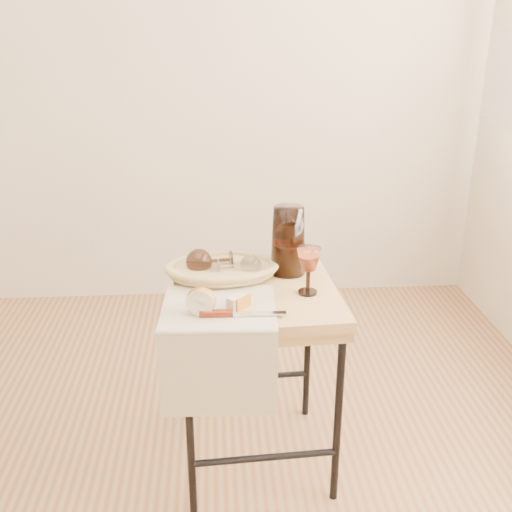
{
  "coord_description": "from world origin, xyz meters",
  "views": [
    {
      "loc": [
        0.43,
        -1.27,
        1.43
      ],
      "look_at": [
        0.55,
        0.41,
        0.76
      ],
      "focal_mm": 42.38,
      "sensor_mm": 36.0,
      "label": 1
    }
  ],
  "objects_px": {
    "bread_basket": "(222,271)",
    "table_knife": "(239,313)",
    "goblet_lying_a": "(213,261)",
    "wine_goblet": "(308,271)",
    "tea_towel": "(219,307)",
    "apple_half": "(201,300)",
    "pitcher": "(288,240)",
    "side_table": "(256,378)",
    "goblet_lying_b": "(237,266)"
  },
  "relations": [
    {
      "from": "bread_basket",
      "to": "table_knife",
      "type": "bearing_deg",
      "value": -83.85
    },
    {
      "from": "tea_towel",
      "to": "pitcher",
      "type": "relative_size",
      "value": 1.24
    },
    {
      "from": "goblet_lying_b",
      "to": "wine_goblet",
      "type": "bearing_deg",
      "value": -32.51
    },
    {
      "from": "wine_goblet",
      "to": "apple_half",
      "type": "xyz_separation_m",
      "value": [
        -0.32,
        -0.12,
        -0.03
      ]
    },
    {
      "from": "tea_towel",
      "to": "table_knife",
      "type": "height_order",
      "value": "table_knife"
    },
    {
      "from": "goblet_lying_b",
      "to": "pitcher",
      "type": "xyz_separation_m",
      "value": [
        0.17,
        0.05,
        0.07
      ]
    },
    {
      "from": "pitcher",
      "to": "wine_goblet",
      "type": "relative_size",
      "value": 1.77
    },
    {
      "from": "goblet_lying_b",
      "to": "table_knife",
      "type": "xyz_separation_m",
      "value": [
        -0.0,
        -0.26,
        -0.03
      ]
    },
    {
      "from": "pitcher",
      "to": "side_table",
      "type": "bearing_deg",
      "value": -139.73
    },
    {
      "from": "bread_basket",
      "to": "apple_half",
      "type": "distance_m",
      "value": 0.26
    },
    {
      "from": "goblet_lying_a",
      "to": "goblet_lying_b",
      "type": "xyz_separation_m",
      "value": [
        0.08,
        -0.03,
        -0.01
      ]
    },
    {
      "from": "side_table",
      "to": "wine_goblet",
      "type": "relative_size",
      "value": 4.28
    },
    {
      "from": "side_table",
      "to": "pitcher",
      "type": "distance_m",
      "value": 0.47
    },
    {
      "from": "side_table",
      "to": "bread_basket",
      "type": "bearing_deg",
      "value": 135.75
    },
    {
      "from": "tea_towel",
      "to": "table_knife",
      "type": "distance_m",
      "value": 0.08
    },
    {
      "from": "goblet_lying_a",
      "to": "table_knife",
      "type": "distance_m",
      "value": 0.31
    },
    {
      "from": "bread_basket",
      "to": "table_knife",
      "type": "relative_size",
      "value": 1.36
    },
    {
      "from": "goblet_lying_a",
      "to": "apple_half",
      "type": "bearing_deg",
      "value": 74.66
    },
    {
      "from": "goblet_lying_a",
      "to": "apple_half",
      "type": "xyz_separation_m",
      "value": [
        -0.03,
        -0.27,
        -0.01
      ]
    },
    {
      "from": "wine_goblet",
      "to": "table_knife",
      "type": "relative_size",
      "value": 0.63
    },
    {
      "from": "bread_basket",
      "to": "table_knife",
      "type": "height_order",
      "value": "bread_basket"
    },
    {
      "from": "table_knife",
      "to": "bread_basket",
      "type": "bearing_deg",
      "value": 99.84
    },
    {
      "from": "goblet_lying_a",
      "to": "wine_goblet",
      "type": "bearing_deg",
      "value": 144.05
    },
    {
      "from": "goblet_lying_a",
      "to": "wine_goblet",
      "type": "height_order",
      "value": "wine_goblet"
    },
    {
      "from": "apple_half",
      "to": "table_knife",
      "type": "height_order",
      "value": "apple_half"
    },
    {
      "from": "bread_basket",
      "to": "pitcher",
      "type": "height_order",
      "value": "pitcher"
    },
    {
      "from": "tea_towel",
      "to": "apple_half",
      "type": "relative_size",
      "value": 3.83
    },
    {
      "from": "goblet_lying_a",
      "to": "pitcher",
      "type": "relative_size",
      "value": 0.52
    },
    {
      "from": "bread_basket",
      "to": "goblet_lying_b",
      "type": "height_order",
      "value": "goblet_lying_b"
    },
    {
      "from": "bread_basket",
      "to": "goblet_lying_b",
      "type": "xyz_separation_m",
      "value": [
        0.05,
        -0.02,
        0.02
      ]
    },
    {
      "from": "apple_half",
      "to": "table_knife",
      "type": "xyz_separation_m",
      "value": [
        0.11,
        -0.03,
        -0.03
      ]
    },
    {
      "from": "goblet_lying_a",
      "to": "wine_goblet",
      "type": "xyz_separation_m",
      "value": [
        0.29,
        -0.15,
        0.02
      ]
    },
    {
      "from": "tea_towel",
      "to": "wine_goblet",
      "type": "xyz_separation_m",
      "value": [
        0.27,
        0.08,
        0.07
      ]
    },
    {
      "from": "pitcher",
      "to": "table_knife",
      "type": "distance_m",
      "value": 0.37
    },
    {
      "from": "table_knife",
      "to": "wine_goblet",
      "type": "bearing_deg",
      "value": 35.33
    },
    {
      "from": "wine_goblet",
      "to": "tea_towel",
      "type": "bearing_deg",
      "value": -162.7
    },
    {
      "from": "bread_basket",
      "to": "wine_goblet",
      "type": "height_order",
      "value": "wine_goblet"
    },
    {
      "from": "tea_towel",
      "to": "apple_half",
      "type": "bearing_deg",
      "value": -142.11
    },
    {
      "from": "goblet_lying_a",
      "to": "tea_towel",
      "type": "bearing_deg",
      "value": 85.48
    },
    {
      "from": "side_table",
      "to": "goblet_lying_a",
      "type": "xyz_separation_m",
      "value": [
        -0.13,
        0.11,
        0.38
      ]
    },
    {
      "from": "apple_half",
      "to": "table_knife",
      "type": "relative_size",
      "value": 0.36
    },
    {
      "from": "side_table",
      "to": "pitcher",
      "type": "height_order",
      "value": "pitcher"
    },
    {
      "from": "bread_basket",
      "to": "goblet_lying_a",
      "type": "xyz_separation_m",
      "value": [
        -0.03,
        0.01,
        0.03
      ]
    },
    {
      "from": "tea_towel",
      "to": "pitcher",
      "type": "height_order",
      "value": "pitcher"
    },
    {
      "from": "goblet_lying_a",
      "to": "pitcher",
      "type": "height_order",
      "value": "pitcher"
    },
    {
      "from": "tea_towel",
      "to": "apple_half",
      "type": "distance_m",
      "value": 0.07
    },
    {
      "from": "tea_towel",
      "to": "pitcher",
      "type": "bearing_deg",
      "value": 50.15
    },
    {
      "from": "side_table",
      "to": "bread_basket",
      "type": "distance_m",
      "value": 0.37
    },
    {
      "from": "goblet_lying_a",
      "to": "pitcher",
      "type": "bearing_deg",
      "value": 175.36
    },
    {
      "from": "side_table",
      "to": "tea_towel",
      "type": "height_order",
      "value": "tea_towel"
    }
  ]
}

